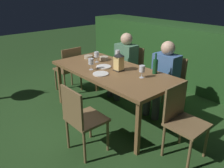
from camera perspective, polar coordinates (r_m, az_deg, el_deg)
The scene contains 20 objects.
ground_plane at distance 3.69m, azimuth -0.00°, elevation -7.62°, with size 16.00×16.00×0.00m, color #26471E.
dining_table at distance 3.39m, azimuth -0.00°, elevation 2.71°, with size 1.94×0.92×0.76m.
chair_head_far at distance 2.77m, azimuth 17.00°, elevation -8.19°, with size 0.40×0.42×0.87m.
chair_side_left_b at distance 2.70m, azimuth -7.57°, elevation -8.18°, with size 0.42×0.40×0.87m.
chair_side_right_b at distance 3.80m, azimuth 14.13°, elevation 0.73°, with size 0.42×0.40×0.87m.
person_in_blue at distance 3.60m, azimuth 12.55°, elevation 2.21°, with size 0.38×0.47×1.15m.
chair_head_near at distance 4.40m, azimuth -10.54°, elevation 4.07°, with size 0.40×0.42×0.87m.
chair_side_right_a at distance 4.32m, azimuth 4.69°, elevation 4.01°, with size 0.42×0.40×0.87m.
person_in_green at distance 4.14m, azimuth 2.86°, elevation 5.44°, with size 0.38×0.47×1.15m.
lantern_centerpiece at distance 3.29m, azimuth 1.71°, elevation 5.78°, with size 0.15×0.15×0.27m.
green_bottle_on_table at distance 3.24m, azimuth 10.68°, elevation 4.39°, with size 0.07×0.07×0.29m.
wine_glass_a at distance 3.81m, azimuth 1.40°, elevation 7.65°, with size 0.08×0.08×0.17m.
wine_glass_b at distance 3.35m, azimuth -5.24°, elevation 5.46°, with size 0.08×0.08×0.17m.
wine_glass_c at distance 3.06m, azimuth 7.47°, elevation 3.63°, with size 0.08×0.08×0.17m.
wine_glass_d at distance 3.71m, azimuth -3.86°, elevation 7.19°, with size 0.08×0.08×0.17m.
plate_a at distance 3.49m, azimuth -2.10°, elevation 4.33°, with size 0.22×0.22×0.01m, color white.
plate_b at distance 3.19m, azimuth -2.82°, elevation 2.55°, with size 0.22×0.22×0.01m, color white.
bowl_olives at distance 3.84m, azimuth -2.03°, elevation 6.43°, with size 0.15×0.15×0.06m.
bowl_bread at distance 3.95m, azimuth -5.86°, elevation 6.74°, with size 0.15×0.15×0.05m.
hedge_backdrop at distance 4.99m, azimuth 18.49°, elevation 6.75°, with size 5.13×0.85×1.18m, color #234C1E.
Camera 1 is at (2.40, -2.10, 1.86)m, focal length 36.85 mm.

